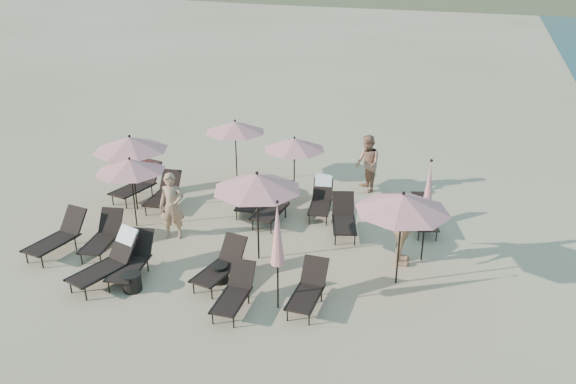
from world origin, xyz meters
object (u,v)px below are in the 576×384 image
(lounger_9, at_px, (321,198))
(lounger_4, at_px, (235,292))
(umbrella_closed_0, at_px, (277,235))
(lounger_8, at_px, (251,198))
(lounger_11, at_px, (424,216))
(umbrella_open_3, at_px, (235,127))
(lounger_13, at_px, (273,205))
(beachgoer_b, at_px, (367,164))
(lounger_2, at_px, (109,260))
(lounger_0, at_px, (58,236))
(lounger_6, at_px, (138,183))
(umbrella_open_2, at_px, (403,203))
(side_table_1, at_px, (219,273))
(side_table_0, at_px, (132,282))
(umbrella_open_4, at_px, (294,144))
(lounger_10, at_px, (344,218))
(umbrella_open_5, at_px, (130,144))
(umbrella_open_0, at_px, (130,166))
(umbrella_open_1, at_px, (257,182))
(lounger_3, at_px, (221,265))
(lounger_1, at_px, (103,236))
(lounger_7, at_px, (164,193))
(beachgoer_c, at_px, (403,229))
(lounger_5, at_px, (308,289))
(lounger_12, at_px, (132,260))
(umbrella_closed_1, at_px, (428,191))
(beachgoer_a, at_px, (172,206))

(lounger_9, bearing_deg, lounger_4, -103.98)
(umbrella_closed_0, bearing_deg, lounger_8, 119.83)
(lounger_11, relative_size, umbrella_open_3, 0.74)
(lounger_8, height_order, lounger_13, lounger_13)
(beachgoer_b, bearing_deg, lounger_2, -64.87)
(lounger_11, bearing_deg, lounger_13, 174.59)
(lounger_0, bearing_deg, lounger_9, 45.75)
(lounger_6, xyz_separation_m, umbrella_closed_0, (6.27, -4.18, 1.29))
(lounger_4, height_order, umbrella_open_2, umbrella_open_2)
(lounger_13, bearing_deg, side_table_1, -88.01)
(lounger_9, bearing_deg, umbrella_open_3, 146.50)
(lounger_9, bearing_deg, side_table_0, -127.61)
(umbrella_open_2, bearing_deg, umbrella_open_4, 135.25)
(lounger_0, xyz_separation_m, lounger_10, (6.60, 3.56, -0.02))
(lounger_6, xyz_separation_m, lounger_8, (3.71, 0.29, -0.07))
(umbrella_open_3, height_order, umbrella_open_5, umbrella_open_5)
(lounger_2, relative_size, umbrella_open_0, 0.91)
(lounger_8, bearing_deg, umbrella_open_0, -150.64)
(umbrella_open_1, bearing_deg, lounger_3, -107.66)
(lounger_10, xyz_separation_m, umbrella_open_1, (-1.64, -2.15, 1.64))
(lounger_1, distance_m, umbrella_open_5, 3.07)
(lounger_9, bearing_deg, lounger_7, -176.44)
(side_table_1, relative_size, beachgoer_b, 0.24)
(lounger_11, bearing_deg, umbrella_open_2, -111.22)
(umbrella_open_3, bearing_deg, umbrella_closed_0, -58.70)
(lounger_9, relative_size, umbrella_open_1, 0.72)
(lounger_0, bearing_deg, lounger_13, 45.85)
(lounger_0, distance_m, beachgoer_c, 8.70)
(umbrella_open_2, relative_size, beachgoer_c, 1.22)
(lounger_0, bearing_deg, side_table_1, 7.93)
(lounger_7, bearing_deg, umbrella_open_4, 20.55)
(lounger_5, height_order, lounger_12, lounger_12)
(lounger_8, distance_m, beachgoer_c, 5.04)
(umbrella_open_0, xyz_separation_m, beachgoer_b, (5.54, 4.76, -0.89))
(lounger_2, xyz_separation_m, lounger_3, (2.49, 0.83, -0.10))
(lounger_6, height_order, umbrella_open_3, umbrella_open_3)
(umbrella_closed_1, bearing_deg, umbrella_open_1, -161.47)
(lounger_2, bearing_deg, umbrella_open_0, 126.84)
(lounger_13, height_order, umbrella_open_2, umbrella_open_2)
(umbrella_open_5, relative_size, beachgoer_a, 1.28)
(lounger_1, height_order, lounger_13, lounger_13)
(side_table_1, bearing_deg, lounger_12, -166.85)
(lounger_12, bearing_deg, lounger_9, 46.71)
(lounger_10, height_order, umbrella_closed_0, umbrella_closed_0)
(lounger_1, relative_size, umbrella_closed_1, 0.63)
(lounger_0, xyz_separation_m, lounger_7, (1.01, 3.43, -0.02))
(lounger_13, bearing_deg, lounger_11, 13.24)
(lounger_1, distance_m, lounger_8, 4.41)
(lounger_5, xyz_separation_m, umbrella_open_5, (-6.40, 3.05, 1.67))
(lounger_4, xyz_separation_m, lounger_7, (-4.29, 4.18, 0.04))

